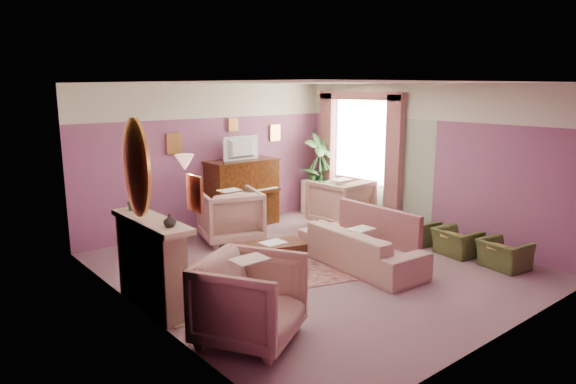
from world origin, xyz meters
TOP-DOWN VIEW (x-y plane):
  - floor at (0.00, 0.00)m, footprint 5.50×6.00m
  - ceiling at (0.00, 0.00)m, footprint 5.50×6.00m
  - wall_back at (0.00, 3.00)m, footprint 5.50×0.02m
  - wall_front at (0.00, -3.00)m, footprint 5.50×0.02m
  - wall_left at (-2.75, 0.00)m, footprint 0.02×6.00m
  - wall_right at (2.75, 0.00)m, footprint 0.02×6.00m
  - picture_rail_band at (0.00, 2.99)m, footprint 5.50×0.01m
  - stripe_panel at (2.73, 1.30)m, footprint 0.01×3.00m
  - fireplace_surround at (-2.59, 0.20)m, footprint 0.30×1.40m
  - fireplace_inset at (-2.49, 0.20)m, footprint 0.18×0.72m
  - fire_ember at (-2.45, 0.20)m, footprint 0.06×0.54m
  - mantel_shelf at (-2.56, 0.20)m, footprint 0.40×1.55m
  - hearth at (-2.39, 0.20)m, footprint 0.55×1.50m
  - mirror_frame at (-2.70, 0.20)m, footprint 0.04×0.72m
  - mirror_glass at (-2.67, 0.20)m, footprint 0.01×0.60m
  - sconce_shade at (-2.62, -0.85)m, footprint 0.20×0.20m
  - piano at (0.50, 2.68)m, footprint 1.40×0.60m
  - piano_keyshelf at (0.50, 2.33)m, footprint 1.30×0.12m
  - piano_keys at (0.50, 2.33)m, footprint 1.20×0.08m
  - piano_top at (0.50, 2.68)m, footprint 1.45×0.65m
  - television at (0.50, 2.63)m, footprint 0.80×0.12m
  - print_back_left at (-0.80, 2.96)m, footprint 0.30×0.03m
  - print_back_right at (1.55, 2.96)m, footprint 0.26×0.03m
  - print_back_mid at (0.50, 2.96)m, footprint 0.22×0.03m
  - print_left_wall at (-2.71, -1.20)m, footprint 0.03×0.28m
  - window_blind at (2.70, 1.55)m, footprint 0.03×1.40m
  - curtain_left at (2.62, 0.63)m, footprint 0.16×0.34m
  - curtain_right at (2.62, 2.47)m, footprint 0.16×0.34m
  - pelmet at (2.62, 1.55)m, footprint 0.16×2.20m
  - mantel_plant at (-2.55, 0.75)m, footprint 0.16×0.16m
  - mantel_vase at (-2.55, -0.30)m, footprint 0.16×0.16m
  - area_rug at (-0.50, 0.28)m, footprint 2.91×2.44m
  - coffee_table at (-0.68, 0.23)m, footprint 1.10×0.77m
  - table_paper at (-0.63, 0.23)m, footprint 0.35×0.28m
  - sofa at (0.53, -0.46)m, footprint 0.71×2.13m
  - sofa_throw at (0.93, -0.46)m, footprint 0.11×1.61m
  - floral_armchair_left at (-0.28, 1.95)m, footprint 1.01×1.01m
  - floral_armchair_right at (2.01, 1.44)m, footprint 1.01×1.01m
  - floral_armchair_front at (-2.13, -1.30)m, footprint 1.01×1.01m
  - olive_chair_a at (2.20, -1.90)m, footprint 0.48×0.68m
  - olive_chair_b at (2.20, -1.08)m, footprint 0.48×0.68m
  - olive_chair_c at (2.20, -0.26)m, footprint 0.48×0.68m
  - olive_chair_d at (2.20, 0.56)m, footprint 0.48×0.68m
  - side_table at (2.34, 2.64)m, footprint 0.52×0.52m
  - side_plant_big at (2.34, 2.64)m, footprint 0.30×0.30m
  - side_plant_small at (2.46, 2.54)m, footprint 0.16×0.16m
  - palm_pot at (2.38, 2.45)m, footprint 0.34×0.34m
  - palm_plant at (2.38, 2.45)m, footprint 0.76×0.76m

SIDE VIEW (x-z plane):
  - floor at x=0.00m, z-range -0.01..0.01m
  - area_rug at x=-0.50m, z-range 0.00..0.01m
  - hearth at x=-2.39m, z-range 0.00..0.02m
  - palm_pot at x=2.38m, z-range 0.00..0.34m
  - fire_ember at x=-2.45m, z-range 0.17..0.27m
  - coffee_table at x=-0.68m, z-range 0.00..0.45m
  - olive_chair_a at x=2.20m, z-range 0.00..0.58m
  - olive_chair_b at x=2.20m, z-range 0.00..0.58m
  - olive_chair_c at x=2.20m, z-range 0.00..0.58m
  - olive_chair_d at x=2.20m, z-range 0.00..0.58m
  - side_table at x=2.34m, z-range 0.00..0.70m
  - fireplace_inset at x=-2.49m, z-range 0.06..0.74m
  - sofa at x=0.53m, z-range 0.00..0.86m
  - table_paper at x=-0.63m, z-range 0.45..0.46m
  - floral_armchair_left at x=-0.28m, z-range 0.00..1.05m
  - floral_armchair_right at x=2.01m, z-range 0.00..1.05m
  - floral_armchair_front at x=-2.13m, z-range 0.00..1.05m
  - fireplace_surround at x=-2.59m, z-range 0.00..1.10m
  - sofa_throw at x=0.93m, z-range 0.30..0.90m
  - piano at x=0.50m, z-range 0.00..1.30m
  - piano_keyshelf at x=0.50m, z-range 0.69..0.75m
  - piano_keys at x=0.50m, z-range 0.75..0.77m
  - side_plant_small at x=2.46m, z-range 0.70..0.98m
  - side_plant_big at x=2.34m, z-range 0.70..1.04m
  - palm_plant at x=2.38m, z-range 0.34..1.78m
  - stripe_panel at x=2.73m, z-range 0.00..2.15m
  - mantel_shelf at x=-2.56m, z-range 1.09..1.16m
  - mantel_vase at x=-2.55m, z-range 1.15..1.31m
  - mantel_plant at x=-2.55m, z-range 1.15..1.43m
  - curtain_left at x=2.62m, z-range 0.00..2.60m
  - curtain_right at x=2.62m, z-range 0.00..2.60m
  - piano_top at x=0.50m, z-range 1.29..1.33m
  - wall_back at x=0.00m, z-range 0.00..2.80m
  - wall_front at x=0.00m, z-range 0.00..2.80m
  - wall_left at x=-2.75m, z-range 0.00..2.80m
  - wall_right at x=2.75m, z-range 0.00..2.80m
  - television at x=0.50m, z-range 1.36..1.84m
  - window_blind at x=2.70m, z-range 0.80..2.60m
  - print_back_left at x=-0.80m, z-range 1.53..1.91m
  - print_left_wall at x=-2.71m, z-range 1.54..1.90m
  - print_back_right at x=1.55m, z-range 1.61..1.95m
  - mirror_frame at x=-2.70m, z-range 1.20..2.40m
  - mirror_glass at x=-2.67m, z-range 1.27..2.33m
  - sconce_shade at x=-2.62m, z-range 1.90..2.06m
  - print_back_mid at x=0.50m, z-range 1.87..2.13m
  - picture_rail_band at x=0.00m, z-range 2.15..2.80m
  - pelmet at x=2.62m, z-range 2.48..2.64m
  - ceiling at x=0.00m, z-range 2.79..2.80m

